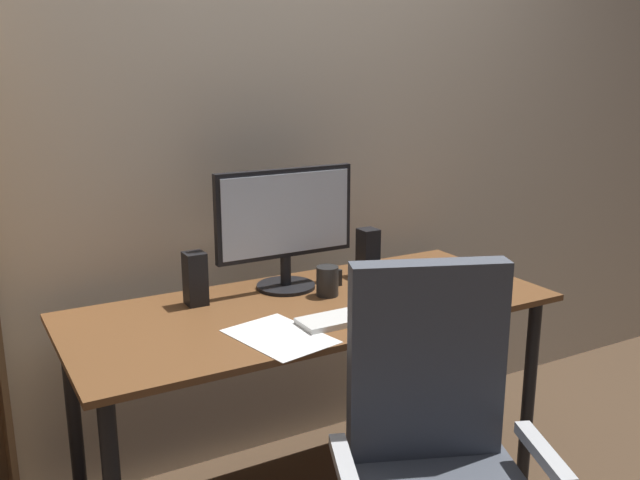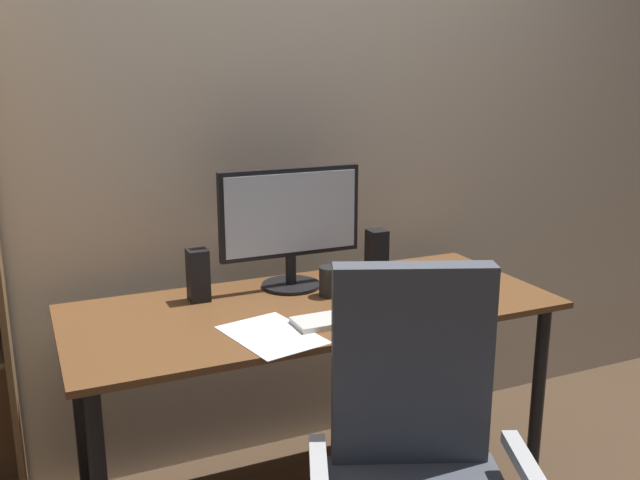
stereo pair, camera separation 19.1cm
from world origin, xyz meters
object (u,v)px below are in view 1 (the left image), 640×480
object	(u,v)px
monitor	(286,221)
coffee_mug	(328,281)
keyboard	(345,318)
speaker_right	(368,252)
mouse	(413,303)
laptop	(428,277)
speaker_left	(195,279)
desk	(313,330)

from	to	relation	value
monitor	coffee_mug	xyz separation A→B (m)	(0.08, -0.14, -0.18)
keyboard	speaker_right	xyz separation A→B (m)	(0.31, 0.36, 0.08)
monitor	coffee_mug	bearing A→B (deg)	-58.83
mouse	laptop	bearing A→B (deg)	48.81
monitor	keyboard	bearing A→B (deg)	-87.97
keyboard	speaker_left	distance (m)	0.50
monitor	desk	bearing A→B (deg)	-90.51
coffee_mug	desk	bearing A→B (deg)	-149.55
keyboard	laptop	world-z (taller)	laptop
keyboard	mouse	bearing A→B (deg)	-2.28
mouse	speaker_left	xyz separation A→B (m)	(-0.58, 0.36, 0.07)
desk	speaker_left	size ratio (longest dim) A/B	9.06
coffee_mug	speaker_right	world-z (taller)	speaker_right
mouse	speaker_left	world-z (taller)	speaker_left
laptop	speaker_left	size ratio (longest dim) A/B	1.88
desk	monitor	xyz separation A→B (m)	(0.00, 0.19, 0.32)
keyboard	speaker_right	size ratio (longest dim) A/B	1.71
monitor	speaker_right	distance (m)	0.36
speaker_right	laptop	bearing A→B (deg)	-47.44
monitor	speaker_left	bearing A→B (deg)	-178.60
mouse	laptop	xyz separation A→B (m)	(0.22, 0.20, -0.01)
speaker_right	desk	bearing A→B (deg)	-151.28
mouse	keyboard	bearing A→B (deg)	-176.09
coffee_mug	laptop	size ratio (longest dim) A/B	0.31
monitor	mouse	xyz separation A→B (m)	(0.26, -0.37, -0.22)
desk	keyboard	world-z (taller)	keyboard
coffee_mug	laptop	distance (m)	0.39
keyboard	speaker_right	bearing A→B (deg)	48.47
speaker_right	monitor	bearing A→B (deg)	178.60
desk	mouse	xyz separation A→B (m)	(0.26, -0.19, 0.11)
speaker_left	speaker_right	world-z (taller)	same
keyboard	speaker_left	size ratio (longest dim) A/B	1.71
desk	mouse	bearing A→B (deg)	-35.73
desk	coffee_mug	size ratio (longest dim) A/B	15.64
keyboard	speaker_right	world-z (taller)	speaker_right
coffee_mug	speaker_left	world-z (taller)	speaker_left
speaker_left	speaker_right	distance (m)	0.65
monitor	mouse	distance (m)	0.50
laptop	speaker_right	distance (m)	0.23
keyboard	laptop	distance (m)	0.50
speaker_left	laptop	bearing A→B (deg)	-11.50
monitor	mouse	size ratio (longest dim) A/B	5.12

